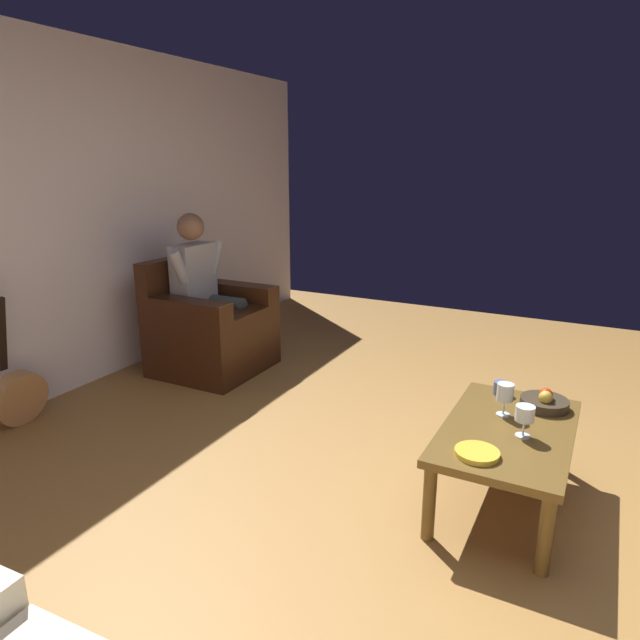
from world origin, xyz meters
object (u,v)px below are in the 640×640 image
Objects in this scene: armchair at (209,330)px; fruit_bowl at (545,402)px; person_seated at (205,287)px; guitar at (18,393)px; wine_glass_near at (525,415)px; wine_glass_far at (505,394)px; decorative_dish at (477,453)px; coffee_table at (507,438)px; candle_jar at (501,388)px.

armchair reaches higher than fruit_bowl.
person_seated reaches higher than fruit_bowl.
guitar is at bearing -19.08° from armchair.
guitar reaches higher than wine_glass_near.
person_seated reaches higher than wine_glass_far.
wine_glass_near is 0.33m from decorative_dish.
person_seated is at bearing 161.50° from guitar.
armchair is 2.73m from wine_glass_near.
coffee_table is at bearing 71.34° from armchair.
armchair is 2.63m from coffee_table.
candle_jar is (0.44, 2.40, -0.24)m from person_seated.
wine_glass_near is 0.23m from wine_glass_far.
armchair is at bearing -116.17° from decorative_dish.
wine_glass_far reaches higher than fruit_bowl.
fruit_bowl is 1.24× the size of decorative_dish.
coffee_table is at bearing 167.08° from decorative_dish.
coffee_table is 0.23m from wine_glass_far.
wine_glass_near is 1.79× the size of candle_jar.
person_seated is 1.54m from guitar.
wine_glass_near is 0.50m from candle_jar.
person_seated is 2.70m from fruit_bowl.
candle_jar is at bearing -167.84° from wine_glass_far.
person_seated is at bearing -106.09° from wine_glass_far.
person_seated is 2.45m from candle_jar.
candle_jar is (-0.27, -0.06, -0.08)m from wine_glass_far.
wine_glass_near is at bearing 70.75° from person_seated.
wine_glass_near reaches higher than fruit_bowl.
candle_jar is (-0.40, -0.11, 0.09)m from coffee_table.
wine_glass_far is 0.70× the size of fruit_bowl.
fruit_bowl is at bearing 172.13° from wine_glass_near.
wine_glass_near is at bearing 70.63° from armchair.
armchair is 4.66× the size of decorative_dish.
coffee_table is at bearing 19.82° from wine_glass_far.
person_seated is at bearing -100.42° from candle_jar.
armchair is 0.93× the size of guitar.
wine_glass_far is (-0.68, 2.92, 0.31)m from guitar.
person_seated is 8.20× the size of wine_glass_near.
person_seated is 1.26× the size of coffee_table.
decorative_dish reaches higher than coffee_table.
decorative_dish is 2.27× the size of candle_jar.
wine_glass_far is (-0.20, -0.12, 0.01)m from wine_glass_near.
wine_glass_near is at bearing 98.95° from guitar.
guitar is (1.38, -0.48, -0.12)m from armchair.
armchair is 5.35× the size of wine_glass_far.
armchair is 2.67m from fruit_bowl.
wine_glass_near is at bearing 50.74° from coffee_table.
fruit_bowl is at bearing 71.33° from candle_jar.
coffee_table is at bearing 100.32° from guitar.
wine_glass_far is 0.87× the size of decorative_dish.
decorative_dish is (1.18, 2.43, -0.27)m from person_seated.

